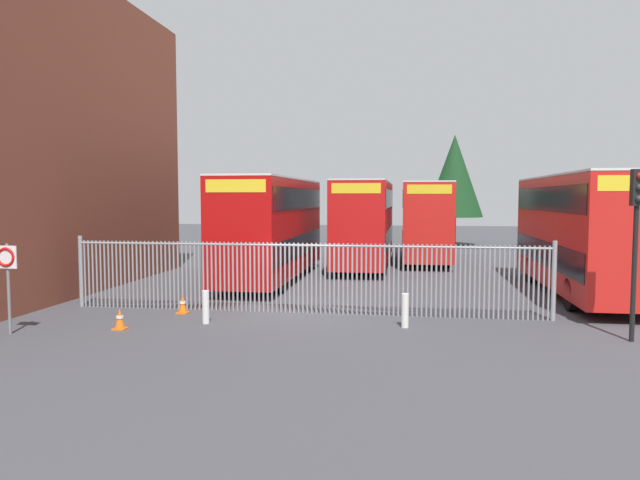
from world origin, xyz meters
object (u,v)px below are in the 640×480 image
(bollard_near_left, at_px, (206,307))
(double_decker_bus_far_back, at_px, (365,220))
(speed_limit_sign_post, at_px, (7,267))
(traffic_light_kerbside, at_px, (636,223))
(traffic_cone_by_gate, at_px, (183,304))
(double_decker_bus_behind_fence_left, at_px, (272,225))
(double_decker_bus_near_gate, at_px, (580,230))
(double_decker_bus_behind_fence_right, at_px, (426,218))
(bollard_center_front, at_px, (405,311))
(traffic_cone_mid_forecourt, at_px, (120,319))

(bollard_near_left, bearing_deg, double_decker_bus_far_back, 76.71)
(speed_limit_sign_post, distance_m, traffic_light_kerbside, 16.08)
(bollard_near_left, height_order, traffic_light_kerbside, traffic_light_kerbside)
(speed_limit_sign_post, bearing_deg, traffic_cone_by_gate, 43.85)
(double_decker_bus_behind_fence_left, bearing_deg, double_decker_bus_near_gate, -9.38)
(double_decker_bus_behind_fence_right, height_order, bollard_near_left, double_decker_bus_behind_fence_right)
(double_decker_bus_far_back, relative_size, traffic_cone_by_gate, 18.32)
(bollard_center_front, bearing_deg, bollard_near_left, -176.58)
(speed_limit_sign_post, xyz_separation_m, traffic_light_kerbside, (15.95, 1.65, 1.21))
(double_decker_bus_near_gate, bearing_deg, traffic_light_kerbside, -95.42)
(double_decker_bus_behind_fence_right, xyz_separation_m, traffic_cone_mid_forecourt, (-8.74, -19.17, -2.13))
(double_decker_bus_behind_fence_right, relative_size, bollard_near_left, 11.38)
(traffic_cone_mid_forecourt, bearing_deg, double_decker_bus_far_back, 70.64)
(double_decker_bus_behind_fence_right, relative_size, speed_limit_sign_post, 4.50)
(bollard_near_left, xyz_separation_m, traffic_cone_mid_forecourt, (-2.06, -1.08, -0.19))
(speed_limit_sign_post, bearing_deg, double_decker_bus_far_back, 63.99)
(double_decker_bus_behind_fence_left, distance_m, traffic_cone_by_gate, 7.96)
(double_decker_bus_near_gate, distance_m, speed_limit_sign_post, 18.89)
(double_decker_bus_behind_fence_right, bearing_deg, traffic_light_kerbside, -76.02)
(double_decker_bus_behind_fence_left, relative_size, bollard_center_front, 11.38)
(bollard_center_front, xyz_separation_m, traffic_cone_by_gate, (-6.86, 0.94, -0.19))
(bollard_center_front, xyz_separation_m, traffic_cone_mid_forecourt, (-7.71, -1.42, -0.19))
(bollard_near_left, bearing_deg, double_decker_bus_behind_fence_right, 69.76)
(double_decker_bus_far_back, bearing_deg, bollard_near_left, -103.29)
(double_decker_bus_behind_fence_left, height_order, double_decker_bus_behind_fence_right, same)
(bollard_near_left, relative_size, speed_limit_sign_post, 0.40)
(bollard_center_front, bearing_deg, double_decker_bus_behind_fence_right, 86.68)
(traffic_light_kerbside, bearing_deg, double_decker_bus_near_gate, 84.58)
(double_decker_bus_behind_fence_left, distance_m, speed_limit_sign_post, 11.84)
(bollard_center_front, bearing_deg, traffic_light_kerbside, -7.49)
(traffic_cone_mid_forecourt, height_order, speed_limit_sign_post, speed_limit_sign_post)
(double_decker_bus_far_back, relative_size, speed_limit_sign_post, 4.50)
(double_decker_bus_near_gate, relative_size, traffic_cone_mid_forecourt, 18.32)
(double_decker_bus_near_gate, bearing_deg, speed_limit_sign_post, -151.81)
(double_decker_bus_near_gate, height_order, speed_limit_sign_post, double_decker_bus_near_gate)
(double_decker_bus_behind_fence_left, bearing_deg, bollard_near_left, -89.09)
(double_decker_bus_behind_fence_right, relative_size, bollard_center_front, 11.38)
(bollard_center_front, relative_size, speed_limit_sign_post, 0.40)
(traffic_cone_mid_forecourt, bearing_deg, double_decker_bus_near_gate, 29.55)
(traffic_cone_by_gate, distance_m, speed_limit_sign_post, 5.03)
(traffic_cone_mid_forecourt, relative_size, speed_limit_sign_post, 0.25)
(double_decker_bus_behind_fence_left, bearing_deg, bollard_center_front, -55.87)
(double_decker_bus_behind_fence_right, distance_m, bollard_center_front, 17.89)
(double_decker_bus_far_back, bearing_deg, traffic_cone_by_gate, -109.29)
(double_decker_bus_near_gate, height_order, bollard_center_front, double_decker_bus_near_gate)
(bollard_near_left, distance_m, traffic_light_kerbside, 11.56)
(double_decker_bus_near_gate, relative_size, double_decker_bus_behind_fence_left, 1.00)
(double_decker_bus_near_gate, xyz_separation_m, bollard_near_left, (-11.96, -6.87, -1.95))
(double_decker_bus_far_back, height_order, bollard_center_front, double_decker_bus_far_back)
(double_decker_bus_far_back, height_order, bollard_near_left, double_decker_bus_far_back)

